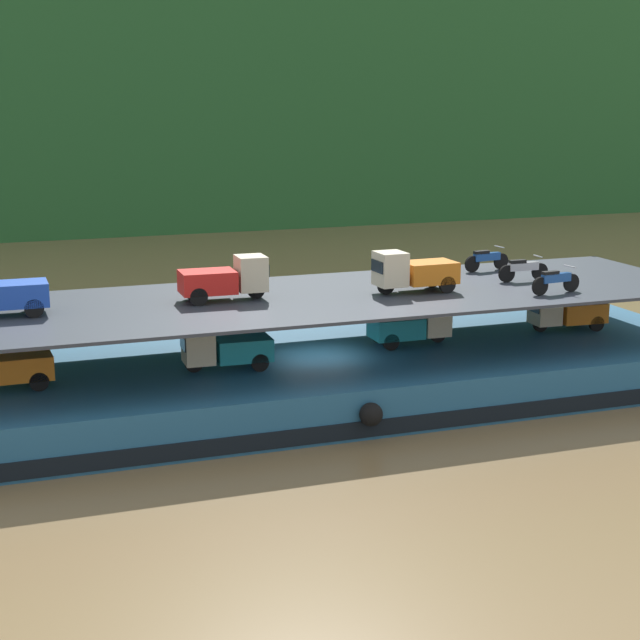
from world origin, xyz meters
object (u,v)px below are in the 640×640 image
Objects in this scene: mini_truck_lower_mid at (412,325)px; mini_truck_upper_fore at (414,271)px; mini_truck_lower_fore at (566,311)px; mini_truck_lower_aft at (225,348)px; motorcycle_upper_stbd at (486,259)px; motorcycle_upper_port at (555,281)px; mini_truck_upper_mid at (225,279)px; motorcycle_upper_centre at (523,269)px; cargo_barge at (319,378)px; mini_truck_lower_stern at (2,366)px.

mini_truck_upper_fore is (-0.38, -0.89, 2.00)m from mini_truck_lower_mid.
mini_truck_upper_fore is at bearing -171.72° from mini_truck_lower_fore.
motorcycle_upper_stbd reaches higher than mini_truck_lower_aft.
motorcycle_upper_port reaches higher than mini_truck_lower_mid.
motorcycle_upper_centre is (10.52, -0.30, -0.26)m from mini_truck_upper_mid.
cargo_barge is 10.03× the size of mini_truck_lower_mid.
mini_truck_upper_mid is at bearing 172.53° from mini_truck_upper_fore.
mini_truck_lower_aft is 1.47× the size of motorcycle_upper_stbd.
mini_truck_lower_fore is 3.96m from motorcycle_upper_port.
mini_truck_lower_stern is 1.46× the size of motorcycle_upper_stbd.
mini_truck_upper_mid is at bearing 178.35° from motorcycle_upper_centre.
mini_truck_upper_fore reaches higher than mini_truck_lower_mid.
motorcycle_upper_stbd is at bearing 8.99° from mini_truck_lower_stern.
mini_truck_upper_mid is at bearing -179.26° from mini_truck_lower_mid.
mini_truck_lower_mid is at bearing -179.42° from mini_truck_lower_fore.
cargo_barge is 10.01m from mini_truck_lower_stern.
mini_truck_lower_mid is at bearing -153.87° from motorcycle_upper_stbd.
motorcycle_upper_centre is at bearing 1.48° from mini_truck_lower_stern.
mini_truck_lower_stern is 7.21m from mini_truck_upper_mid.
motorcycle_upper_stbd is at bearing 26.13° from mini_truck_lower_mid.
cargo_barge is 8.32m from motorcycle_upper_port.
motorcycle_upper_centre is (17.40, 0.45, 1.74)m from mini_truck_lower_stern.
mini_truck_upper_fore is at bearing -8.73° from cargo_barge.
motorcycle_upper_centre reaches higher than cargo_barge.
mini_truck_upper_fore reaches higher than mini_truck_lower_stern.
mini_truck_upper_fore is at bearing -7.47° from mini_truck_upper_mid.
cargo_barge is 14.64× the size of motorcycle_upper_port.
motorcycle_upper_stbd reaches higher than mini_truck_lower_mid.
cargo_barge is at bearing -6.17° from mini_truck_upper_mid.
cargo_barge is 9.98× the size of mini_truck_lower_aft.
mini_truck_lower_mid reaches higher than cargo_barge.
motorcycle_upper_stbd is (17.24, 2.73, 1.74)m from mini_truck_lower_stern.
motorcycle_upper_centre is at bearing 85.94° from motorcycle_upper_port.
cargo_barge is at bearing 171.27° from mini_truck_upper_fore.
mini_truck_lower_aft is 1.46× the size of motorcycle_upper_centre.
mini_truck_lower_stern is 19.54m from mini_truck_lower_fore.
motorcycle_upper_port is at bearing -34.72° from mini_truck_lower_mid.
mini_truck_lower_mid and mini_truck_lower_fore have the same top height.
mini_truck_upper_fore is 4.60m from motorcycle_upper_port.
cargo_barge is 4.66m from mini_truck_upper_fore.
motorcycle_upper_port is (7.34, -2.26, 3.18)m from cargo_barge.
mini_truck_lower_stern is at bearing -171.01° from motorcycle_upper_stbd.
mini_truck_lower_mid is 0.99× the size of mini_truck_lower_fore.
cargo_barge is 14.64× the size of motorcycle_upper_stbd.
cargo_barge is 3.62m from mini_truck_lower_aft.
cargo_barge is at bearing 9.28° from mini_truck_lower_aft.
mini_truck_lower_stern is at bearing -177.53° from cargo_barge.
mini_truck_lower_stern is 17.54m from motorcycle_upper_stbd.
mini_truck_upper_mid is 1.46× the size of motorcycle_upper_centre.
mini_truck_lower_fore is 1.01× the size of mini_truck_upper_fore.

